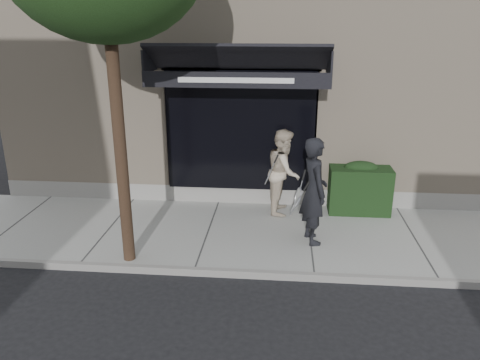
# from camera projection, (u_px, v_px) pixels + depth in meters

# --- Properties ---
(ground) EXTENTS (80.00, 80.00, 0.00)m
(ground) POSITION_uv_depth(u_px,v_px,m) (309.00, 239.00, 9.19)
(ground) COLOR black
(ground) RESTS_ON ground
(sidewalk) EXTENTS (20.00, 3.00, 0.12)m
(sidewalk) POSITION_uv_depth(u_px,v_px,m) (310.00, 236.00, 9.17)
(sidewalk) COLOR #9A9A95
(sidewalk) RESTS_ON ground
(curb) EXTENTS (20.00, 0.10, 0.14)m
(curb) POSITION_uv_depth(u_px,v_px,m) (314.00, 277.00, 7.71)
(curb) COLOR gray
(curb) RESTS_ON ground
(building_facade) EXTENTS (14.30, 8.04, 5.64)m
(building_facade) POSITION_uv_depth(u_px,v_px,m) (305.00, 71.00, 12.97)
(building_facade) COLOR beige
(building_facade) RESTS_ON ground
(hedge) EXTENTS (1.30, 0.70, 1.14)m
(hedge) POSITION_uv_depth(u_px,v_px,m) (359.00, 188.00, 10.06)
(hedge) COLOR black
(hedge) RESTS_ON sidewalk
(pedestrian_front) EXTENTS (0.78, 0.98, 2.00)m
(pedestrian_front) POSITION_uv_depth(u_px,v_px,m) (314.00, 191.00, 8.55)
(pedestrian_front) COLOR black
(pedestrian_front) RESTS_ON sidewalk
(pedestrian_back) EXTENTS (0.80, 0.94, 1.83)m
(pedestrian_back) POSITION_uv_depth(u_px,v_px,m) (284.00, 171.00, 9.94)
(pedestrian_back) COLOR beige
(pedestrian_back) RESTS_ON sidewalk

